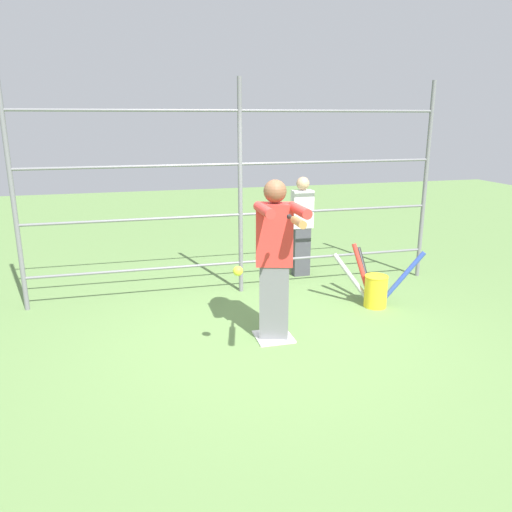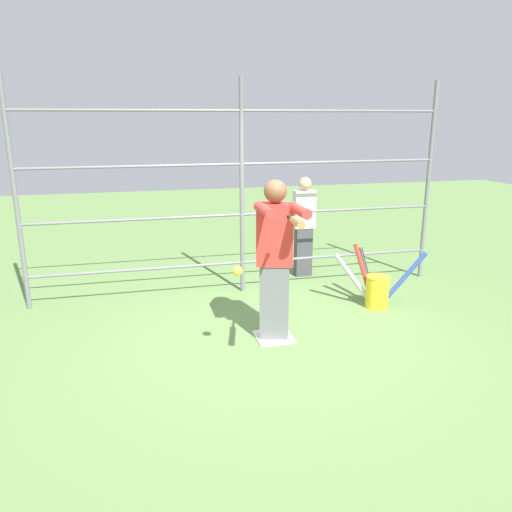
# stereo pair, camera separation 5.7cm
# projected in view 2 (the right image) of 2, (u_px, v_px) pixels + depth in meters

# --- Properties ---
(ground_plane) EXTENTS (24.00, 24.00, 0.00)m
(ground_plane) POSITION_uv_depth(u_px,v_px,m) (274.00, 338.00, 5.54)
(ground_plane) COLOR #608447
(home_plate) EXTENTS (0.40, 0.40, 0.02)m
(home_plate) POSITION_uv_depth(u_px,v_px,m) (274.00, 337.00, 5.54)
(home_plate) COLOR white
(home_plate) RESTS_ON ground
(fence_backstop) EXTENTS (5.65, 0.06, 2.86)m
(fence_backstop) POSITION_uv_depth(u_px,v_px,m) (242.00, 190.00, 6.65)
(fence_backstop) COLOR slate
(fence_backstop) RESTS_ON ground
(batter) EXTENTS (0.44, 0.68, 1.75)m
(batter) POSITION_uv_depth(u_px,v_px,m) (275.00, 256.00, 5.27)
(batter) COLOR slate
(batter) RESTS_ON ground
(baseball_bat_swinging) EXTENTS (0.22, 0.85, 0.15)m
(baseball_bat_swinging) POSITION_uv_depth(u_px,v_px,m) (296.00, 221.00, 4.20)
(baseball_bat_swinging) COLOR black
(softball_in_flight) EXTENTS (0.10, 0.10, 0.10)m
(softball_in_flight) POSITION_uv_depth(u_px,v_px,m) (238.00, 271.00, 4.73)
(softball_in_flight) COLOR yellow
(bat_bucket) EXTENTS (1.05, 0.77, 0.78)m
(bat_bucket) POSITION_uv_depth(u_px,v_px,m) (376.00, 288.00, 6.40)
(bat_bucket) COLOR yellow
(bat_bucket) RESTS_ON ground
(bystander_behind_fence) EXTENTS (0.31, 0.19, 1.52)m
(bystander_behind_fence) POSITION_uv_depth(u_px,v_px,m) (304.00, 225.00, 7.53)
(bystander_behind_fence) COLOR #3F3F47
(bystander_behind_fence) RESTS_ON ground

